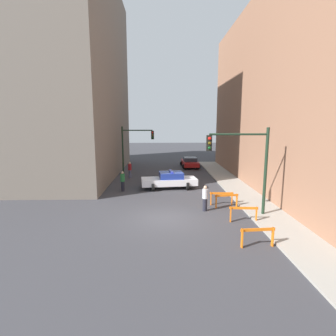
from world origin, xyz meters
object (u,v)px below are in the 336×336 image
object	(u,v)px
traffic_light_far	(133,144)
police_car	(169,180)
traffic_light_near	(247,158)
pedestrian_corner	(130,170)
barrier_front	(258,234)
barrier_corner	(222,196)
pedestrian_crossing	(123,181)
pedestrian_sidewalk	(205,198)
barrier_back	(227,199)
barrier_mid	(244,212)
parked_car_near	(190,162)

from	to	relation	value
traffic_light_far	police_car	bearing A→B (deg)	-58.01
traffic_light_near	pedestrian_corner	world-z (taller)	traffic_light_near
barrier_front	barrier_corner	bearing A→B (deg)	92.14
pedestrian_crossing	pedestrian_sidewalk	distance (m)	7.86
pedestrian_crossing	barrier_front	bearing A→B (deg)	-10.97
police_car	barrier_corner	distance (m)	5.91
traffic_light_near	barrier_back	distance (m)	3.39
pedestrian_sidewalk	barrier_mid	bearing A→B (deg)	77.77
police_car	parked_car_near	distance (m)	11.03
parked_car_near	barrier_mid	distance (m)	18.66
pedestrian_sidewalk	barrier_back	world-z (taller)	pedestrian_sidewalk
traffic_light_far	pedestrian_crossing	bearing A→B (deg)	-91.38
traffic_light_near	police_car	distance (m)	8.65
traffic_light_far	police_car	world-z (taller)	traffic_light_far
traffic_light_near	barrier_front	world-z (taller)	traffic_light_near
pedestrian_corner	traffic_light_near	bearing A→B (deg)	32.76
barrier_front	barrier_back	distance (m)	5.65
barrier_back	barrier_corner	size ratio (longest dim) A/B	1.00
traffic_light_far	barrier_corner	bearing A→B (deg)	-56.48
pedestrian_sidewalk	barrier_corner	distance (m)	1.79
police_car	barrier_mid	size ratio (longest dim) A/B	3.05
parked_car_near	pedestrian_crossing	distance (m)	13.39
police_car	pedestrian_sidewalk	size ratio (longest dim) A/B	2.94
barrier_front	barrier_mid	size ratio (longest dim) A/B	1.00
barrier_corner	traffic_light_far	bearing A→B (deg)	123.52
traffic_light_near	barrier_corner	distance (m)	3.73
barrier_corner	barrier_mid	bearing A→B (deg)	-80.44
traffic_light_near	barrier_front	bearing A→B (deg)	-99.22
barrier_front	barrier_back	size ratio (longest dim) A/B	1.00
police_car	pedestrian_corner	distance (m)	5.89
traffic_light_far	pedestrian_sidewalk	world-z (taller)	traffic_light_far
barrier_mid	barrier_front	bearing A→B (deg)	-95.71
traffic_light_near	pedestrian_crossing	world-z (taller)	traffic_light_near
barrier_mid	barrier_back	bearing A→B (deg)	96.86
traffic_light_far	parked_car_near	xyz separation A→B (m)	(6.63, 4.67, -2.72)
pedestrian_sidewalk	barrier_mid	size ratio (longest dim) A/B	1.04
traffic_light_near	barrier_front	size ratio (longest dim) A/B	3.25
police_car	pedestrian_sidewalk	bearing A→B (deg)	-167.09
pedestrian_sidewalk	barrier_front	distance (m)	5.26
police_car	parked_car_near	size ratio (longest dim) A/B	1.12
barrier_mid	barrier_back	world-z (taller)	same
pedestrian_sidewalk	barrier_back	size ratio (longest dim) A/B	1.04
traffic_light_far	pedestrian_corner	world-z (taller)	traffic_light_far
police_car	barrier_corner	size ratio (longest dim) A/B	3.04
police_car	parked_car_near	world-z (taller)	police_car
pedestrian_crossing	barrier_mid	size ratio (longest dim) A/B	1.04
traffic_light_far	barrier_back	distance (m)	13.79
pedestrian_crossing	barrier_corner	bearing A→B (deg)	14.10
traffic_light_far	barrier_corner	distance (m)	13.23
pedestrian_crossing	barrier_back	world-z (taller)	pedestrian_crossing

